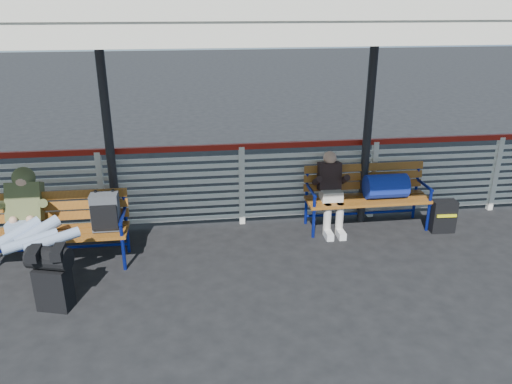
{
  "coord_description": "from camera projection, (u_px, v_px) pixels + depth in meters",
  "views": [
    {
      "loc": [
        -0.71,
        -4.93,
        3.15
      ],
      "look_at": [
        0.09,
        1.0,
        0.84
      ],
      "focal_mm": 35.0,
      "sensor_mm": 36.0,
      "label": 1
    }
  ],
  "objects": [
    {
      "name": "ground",
      "position": [
        260.0,
        291.0,
        5.78
      ],
      "size": [
        60.0,
        60.0,
        0.0
      ],
      "primitive_type": "plane",
      "color": "black",
      "rests_on": "ground"
    },
    {
      "name": "fence",
      "position": [
        242.0,
        182.0,
        7.3
      ],
      "size": [
        12.08,
        0.08,
        1.24
      ],
      "color": "silver",
      "rests_on": "ground"
    },
    {
      "name": "canopy",
      "position": [
        250.0,
        11.0,
        5.49
      ],
      "size": [
        12.6,
        3.6,
        3.16
      ],
      "color": "silver",
      "rests_on": "ground"
    },
    {
      "name": "luggage_stack",
      "position": [
        52.0,
        276.0,
        5.32
      ],
      "size": [
        0.5,
        0.37,
        0.74
      ],
      "rotation": [
        0.0,
        0.0,
        -0.29
      ],
      "color": "black",
      "rests_on": "ground"
    },
    {
      "name": "bench_left",
      "position": [
        71.0,
        219.0,
        6.21
      ],
      "size": [
        1.8,
        0.56,
        0.94
      ],
      "color": "#9A5D1D",
      "rests_on": "ground"
    },
    {
      "name": "bench_right",
      "position": [
        376.0,
        188.0,
        7.23
      ],
      "size": [
        1.8,
        0.56,
        0.92
      ],
      "color": "#9A5D1D",
      "rests_on": "ground"
    },
    {
      "name": "traveler_man",
      "position": [
        32.0,
        227.0,
        5.82
      ],
      "size": [
        0.94,
        1.64,
        0.77
      ],
      "color": "#92A8C5",
      "rests_on": "ground"
    },
    {
      "name": "companion_person",
      "position": [
        331.0,
        191.0,
        7.14
      ],
      "size": [
        0.32,
        0.66,
        1.15
      ],
      "color": "beige",
      "rests_on": "ground"
    },
    {
      "name": "suitcase_side",
      "position": [
        443.0,
        216.0,
        7.19
      ],
      "size": [
        0.35,
        0.23,
        0.48
      ],
      "rotation": [
        0.0,
        0.0,
        -0.05
      ],
      "color": "black",
      "rests_on": "ground"
    }
  ]
}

